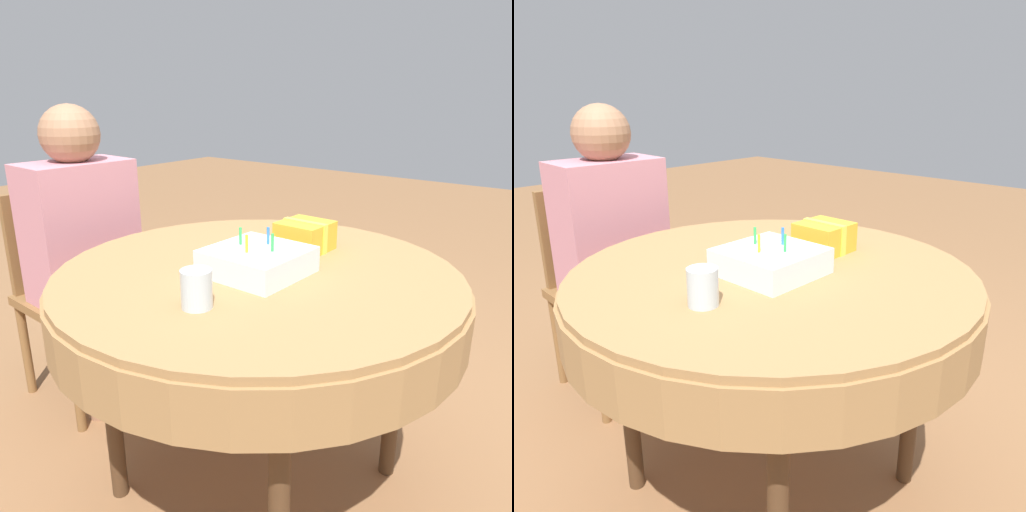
% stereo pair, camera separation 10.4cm
% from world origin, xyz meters
% --- Properties ---
extents(ground_plane, '(12.00, 12.00, 0.00)m').
position_xyz_m(ground_plane, '(0.00, 0.00, 0.00)').
color(ground_plane, '#8C603D').
extents(dining_table, '(1.15, 1.15, 0.74)m').
position_xyz_m(dining_table, '(0.00, 0.00, 0.66)').
color(dining_table, '#9E7547').
rests_on(dining_table, ground_plane).
extents(chair, '(0.46, 0.46, 0.84)m').
position_xyz_m(chair, '(-0.00, 0.94, 0.46)').
color(chair, brown).
rests_on(chair, ground_plane).
extents(person, '(0.40, 0.34, 1.18)m').
position_xyz_m(person, '(-0.01, 0.85, 0.71)').
color(person, '#9E7051').
rests_on(person, ground_plane).
extents(birthday_cake, '(0.24, 0.24, 0.12)m').
position_xyz_m(birthday_cake, '(-0.03, -0.02, 0.78)').
color(birthday_cake, white).
rests_on(birthday_cake, dining_table).
extents(drinking_glass, '(0.07, 0.07, 0.09)m').
position_xyz_m(drinking_glass, '(-0.29, -0.06, 0.79)').
color(drinking_glass, silver).
rests_on(drinking_glass, dining_table).
extents(gift_box, '(0.15, 0.15, 0.10)m').
position_xyz_m(gift_box, '(0.23, -0.01, 0.79)').
color(gift_box, gold).
rests_on(gift_box, dining_table).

